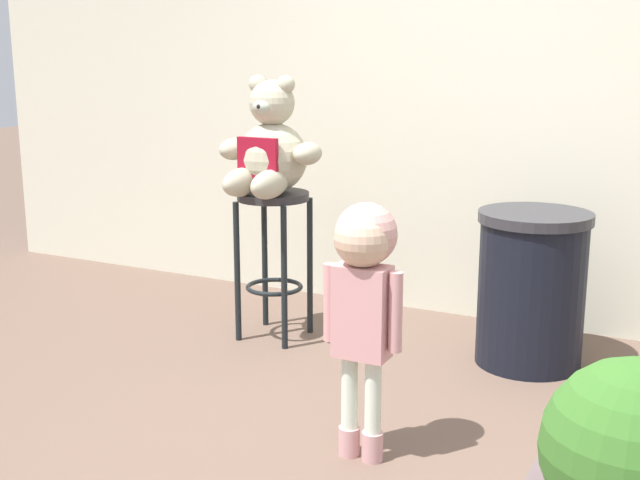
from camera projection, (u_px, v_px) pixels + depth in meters
name	position (u px, v px, depth m)	size (l,w,h in m)	color
ground_plane	(327.00, 477.00, 3.00)	(24.00, 24.00, 0.00)	brown
bar_stool_with_teddy	(274.00, 236.00, 4.35)	(0.38, 0.38, 0.79)	#2B292B
teddy_bear	(270.00, 150.00, 4.22)	(0.56, 0.51, 0.60)	#B2AC91
child_walking	(364.00, 276.00, 2.99)	(0.31, 0.25, 0.98)	#CC9495
trash_bin	(531.00, 288.00, 4.01)	(0.54, 0.54, 0.76)	black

